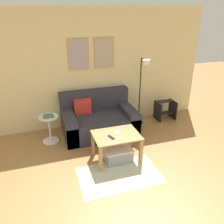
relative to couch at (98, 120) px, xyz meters
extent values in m
cube|color=beige|center=(-0.17, 0.50, 0.99)|extent=(5.60, 0.06, 2.55)
cube|color=tan|center=(-0.27, 0.46, 1.34)|extent=(0.44, 0.02, 0.64)
cube|color=#A393A8|center=(-0.27, 0.45, 1.34)|extent=(0.37, 0.01, 0.57)
cube|color=tan|center=(0.28, 0.46, 1.34)|extent=(0.44, 0.02, 0.64)
cube|color=#ADA38E|center=(0.28, 0.45, 1.34)|extent=(0.37, 0.01, 0.57)
cube|color=#B2B79E|center=(-0.06, -1.55, -0.29)|extent=(1.33, 0.82, 0.01)
cube|color=#2D2D38|center=(0.00, -0.06, -0.08)|extent=(1.53, 0.97, 0.42)
cube|color=#2D2D38|center=(0.00, 0.33, 0.36)|extent=(1.53, 0.20, 0.45)
cube|color=#2D2D38|center=(-0.64, -0.06, -0.02)|extent=(0.24, 0.97, 0.54)
cube|color=#2D2D38|center=(0.65, -0.06, -0.02)|extent=(0.24, 0.97, 0.54)
cube|color=red|center=(-0.30, 0.16, 0.29)|extent=(0.36, 0.14, 0.32)
cube|color=#AD7F4C|center=(0.04, -1.08, 0.20)|extent=(0.80, 0.60, 0.02)
cube|color=#AD7F4C|center=(-0.32, -1.35, -0.05)|extent=(0.06, 0.06, 0.48)
cube|color=#AD7F4C|center=(0.40, -1.35, -0.05)|extent=(0.06, 0.06, 0.48)
cube|color=#AD7F4C|center=(-0.32, -0.82, -0.05)|extent=(0.06, 0.06, 0.48)
cube|color=#AD7F4C|center=(0.40, -0.82, -0.05)|extent=(0.06, 0.06, 0.48)
cube|color=gray|center=(0.05, -1.13, -0.18)|extent=(0.46, 0.37, 0.22)
cube|color=silver|center=(0.05, -1.13, -0.05)|extent=(0.49, 0.39, 0.02)
cylinder|color=black|center=(1.02, 0.14, -0.28)|extent=(0.22, 0.22, 0.02)
cylinder|color=black|center=(1.02, 0.14, 0.49)|extent=(0.03, 0.03, 1.51)
cylinder|color=black|center=(1.02, 0.02, 1.24)|extent=(0.02, 0.23, 0.02)
cylinder|color=white|center=(1.02, -0.09, 1.21)|extent=(0.16, 0.16, 0.09)
cylinder|color=white|center=(-1.04, -0.09, -0.28)|extent=(0.33, 0.33, 0.01)
cylinder|color=white|center=(-1.04, -0.09, -0.01)|extent=(0.04, 0.04, 0.53)
cylinder|color=white|center=(-1.04, -0.09, 0.26)|extent=(0.39, 0.39, 0.02)
cube|color=#8C4C93|center=(-1.03, -0.11, 0.28)|extent=(0.22, 0.18, 0.02)
cube|color=#387F4C|center=(-1.03, -0.11, 0.30)|extent=(0.18, 0.16, 0.03)
cube|color=#232328|center=(-0.08, -1.15, 0.22)|extent=(0.09, 0.15, 0.02)
cube|color=silver|center=(0.08, -1.00, 0.21)|extent=(0.12, 0.15, 0.01)
cube|color=black|center=(1.52, 0.15, -0.07)|extent=(0.03, 0.35, 0.45)
cube|color=black|center=(1.93, 0.15, -0.07)|extent=(0.03, 0.35, 0.45)
cube|color=black|center=(1.73, 0.09, -0.10)|extent=(0.39, 0.16, 0.02)
cube|color=black|center=(1.73, 0.21, 0.15)|extent=(0.39, 0.16, 0.02)
camera|label=1|loc=(-1.14, -4.49, 2.24)|focal=38.00mm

